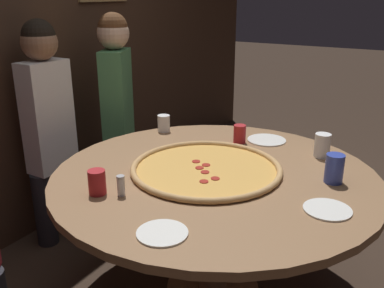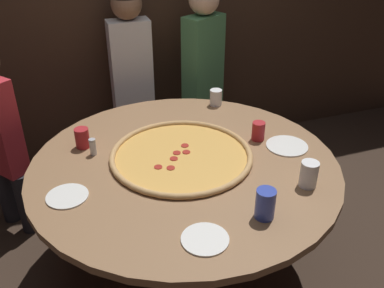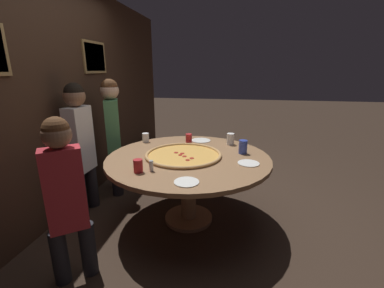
# 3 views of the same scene
# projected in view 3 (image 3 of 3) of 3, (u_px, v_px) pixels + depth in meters

# --- Properties ---
(ground_plane) EXTENTS (24.00, 24.00, 0.00)m
(ground_plane) POSITION_uv_depth(u_px,v_px,m) (189.00, 219.00, 2.85)
(ground_plane) COLOR #38281E
(back_wall) EXTENTS (6.40, 0.08, 2.60)m
(back_wall) POSITION_uv_depth(u_px,v_px,m) (55.00, 98.00, 2.72)
(back_wall) COLOR #3D281C
(back_wall) RESTS_ON ground_plane
(dining_table) EXTENTS (1.67, 1.67, 0.74)m
(dining_table) POSITION_uv_depth(u_px,v_px,m) (188.00, 167.00, 2.68)
(dining_table) COLOR #936B47
(dining_table) RESTS_ON ground_plane
(giant_pizza) EXTENTS (0.79, 0.79, 0.03)m
(giant_pizza) POSITION_uv_depth(u_px,v_px,m) (183.00, 155.00, 2.65)
(giant_pizza) COLOR #E5A84C
(giant_pizza) RESTS_ON dining_table
(drink_cup_front_edge) EXTENTS (0.09, 0.09, 0.14)m
(drink_cup_front_edge) POSITION_uv_depth(u_px,v_px,m) (243.00, 147.00, 2.71)
(drink_cup_front_edge) COLOR #384CB7
(drink_cup_front_edge) RESTS_ON dining_table
(drink_cup_far_left) EXTENTS (0.08, 0.08, 0.11)m
(drink_cup_far_left) POSITION_uv_depth(u_px,v_px,m) (146.00, 138.00, 3.15)
(drink_cup_far_left) COLOR white
(drink_cup_far_left) RESTS_ON dining_table
(drink_cup_near_left) EXTENTS (0.08, 0.08, 0.11)m
(drink_cup_near_left) POSITION_uv_depth(u_px,v_px,m) (189.00, 138.00, 3.10)
(drink_cup_near_left) COLOR #B22328
(drink_cup_near_left) RESTS_ON dining_table
(drink_cup_centre_back) EXTENTS (0.09, 0.09, 0.13)m
(drink_cup_centre_back) POSITION_uv_depth(u_px,v_px,m) (230.00, 139.00, 3.03)
(drink_cup_centre_back) COLOR white
(drink_cup_centre_back) RESTS_ON dining_table
(drink_cup_near_right) EXTENTS (0.08, 0.08, 0.12)m
(drink_cup_near_right) POSITION_uv_depth(u_px,v_px,m) (138.00, 166.00, 2.22)
(drink_cup_near_right) COLOR #B22328
(drink_cup_near_right) RESTS_ON dining_table
(white_plate_left_side) EXTENTS (0.24, 0.24, 0.01)m
(white_plate_left_side) POSITION_uv_depth(u_px,v_px,m) (201.00, 140.00, 3.21)
(white_plate_left_side) COLOR white
(white_plate_left_side) RESTS_ON dining_table
(white_plate_near_front) EXTENTS (0.20, 0.20, 0.01)m
(white_plate_near_front) POSITION_uv_depth(u_px,v_px,m) (186.00, 182.00, 2.03)
(white_plate_near_front) COLOR white
(white_plate_near_front) RESTS_ON dining_table
(white_plate_right_side) EXTENTS (0.21, 0.21, 0.01)m
(white_plate_right_side) POSITION_uv_depth(u_px,v_px,m) (248.00, 163.00, 2.43)
(white_plate_right_side) COLOR white
(white_plate_right_side) RESTS_ON dining_table
(condiment_shaker) EXTENTS (0.04, 0.04, 0.10)m
(condiment_shaker) POSITION_uv_depth(u_px,v_px,m) (151.00, 166.00, 2.24)
(condiment_shaker) COLOR silver
(condiment_shaker) RESTS_ON dining_table
(diner_side_left) EXTENTS (0.37, 0.22, 1.47)m
(diner_side_left) POSITION_uv_depth(u_px,v_px,m) (80.00, 142.00, 2.80)
(diner_side_left) COLOR #232328
(diner_side_left) RESTS_ON ground_plane
(diner_centre_back) EXTENTS (0.39, 0.28, 1.49)m
(diner_centre_back) POSITION_uv_depth(u_px,v_px,m) (113.00, 130.00, 3.29)
(diner_centre_back) COLOR #232328
(diner_centre_back) RESTS_ON ground_plane
(diner_far_left) EXTENTS (0.29, 0.33, 1.30)m
(diner_far_left) POSITION_uv_depth(u_px,v_px,m) (65.00, 193.00, 1.86)
(diner_far_left) COLOR #232328
(diner_far_left) RESTS_ON ground_plane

